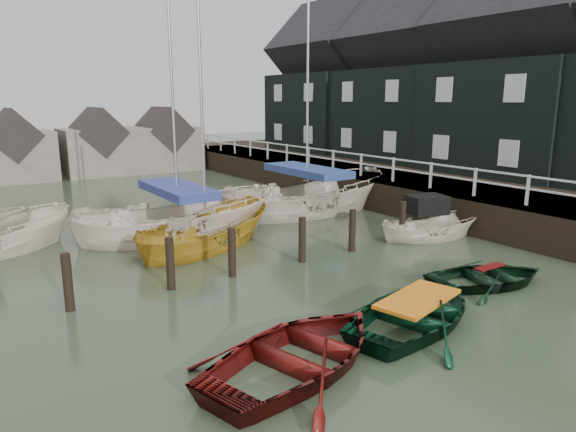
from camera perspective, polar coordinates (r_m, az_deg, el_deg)
ground at (r=12.87m, az=5.01°, el=-9.40°), size 120.00×120.00×0.00m
pier at (r=26.01m, az=7.51°, el=3.52°), size 3.04×32.00×2.70m
land_strip at (r=30.02m, az=15.44°, el=3.03°), size 14.00×38.00×1.50m
quay_houses at (r=28.78m, az=18.19°, el=13.83°), size 6.52×28.14×10.01m
mooring_pilings at (r=14.48m, az=-5.93°, el=-4.76°), size 13.72×0.22×1.80m
far_sheds at (r=36.34m, az=-20.64°, el=7.26°), size 14.00×4.08×4.39m
rowboat_red at (r=9.90m, az=1.40°, el=-16.53°), size 4.99×4.15×0.89m
rowboat_green at (r=11.93m, az=14.08°, el=-11.60°), size 4.73×3.88×0.85m
rowboat_dkgreen at (r=14.90m, az=21.33°, el=-7.12°), size 3.97×3.32×0.71m
motorboat at (r=19.01m, az=15.36°, el=-2.10°), size 4.04×2.44×2.27m
sailboat_b at (r=19.18m, az=-12.00°, el=-1.96°), size 7.68×3.44×11.36m
sailboat_c at (r=17.70m, az=-9.04°, el=-3.24°), size 6.40×4.52×9.68m
sailboat_d at (r=22.61m, az=2.09°, el=0.54°), size 8.31×3.45×13.41m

